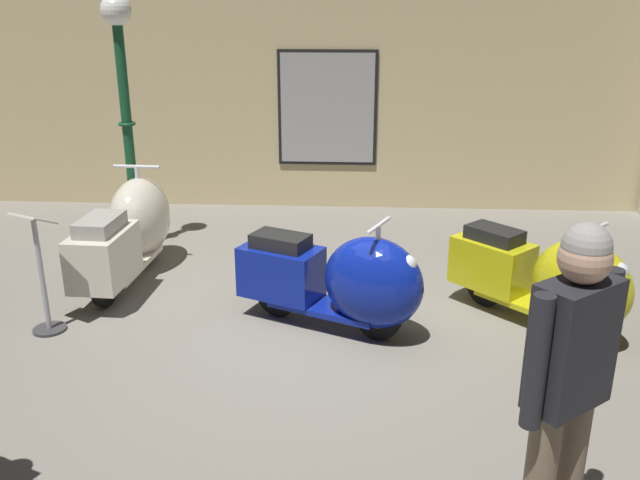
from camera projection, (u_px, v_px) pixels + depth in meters
name	position (u px, v px, depth m)	size (l,w,h in m)	color
ground_plane	(298.00, 346.00, 5.49)	(60.00, 60.00, 0.00)	slate
showroom_back_wall	(336.00, 70.00, 8.74)	(18.00, 0.63, 3.68)	#CCB784
scooter_0	(130.00, 230.00, 6.75)	(0.62, 1.82, 1.10)	black
scooter_1	(344.00, 281.00, 5.61)	(1.71, 1.10, 1.01)	black
scooter_2	(552.00, 280.00, 5.65)	(1.47, 1.49, 1.00)	black
lamppost	(125.00, 105.00, 7.17)	(0.32, 0.32, 2.76)	#144728
visitor_0	(568.00, 376.00, 3.10)	(0.49, 0.44, 1.78)	black
info_stanchion	(43.00, 283.00, 5.61)	(0.39, 0.34, 1.07)	#333338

